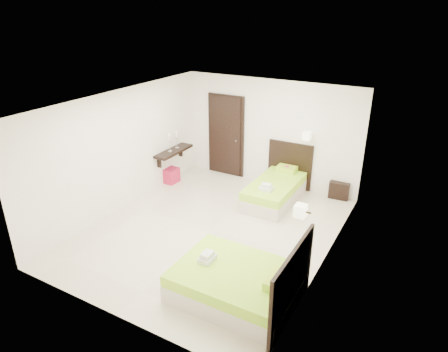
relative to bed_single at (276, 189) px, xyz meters
The scene contains 7 objects.
floor 2.01m from the bed_single, 106.91° to the right, with size 5.50×5.50×0.00m, color beige.
bed_single is the anchor object (origin of this frame).
bed_double 3.50m from the bed_single, 76.50° to the right, with size 1.85×1.57×1.53m.
nightstand 1.53m from the bed_single, 35.35° to the left, with size 0.46×0.41×0.41m, color black.
ottoman 2.77m from the bed_single, behind, with size 0.37×0.37×0.37m, color #A21536.
door 2.09m from the bed_single, 155.94° to the left, with size 1.02×0.15×2.14m.
console_shelf 2.73m from the bed_single, behind, with size 0.35×1.20×0.78m.
Camera 1 is at (3.62, -5.93, 4.21)m, focal length 32.00 mm.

